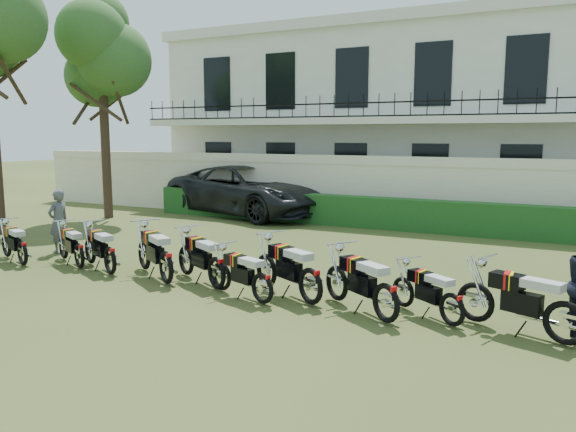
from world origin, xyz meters
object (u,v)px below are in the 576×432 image
motorcycle_6 (311,277)px  suv (248,190)px  motorcycle_5 (262,281)px  motorcycle_8 (452,301)px  motorcycle_3 (166,259)px  tree_west_near (102,52)px  motorcycle_2 (110,254)px  motorcycle_0 (22,247)px  motorcycle_9 (566,312)px  motorcycle_4 (217,265)px  inspector (59,221)px  motorcycle_7 (386,293)px  motorcycle_1 (79,250)px

motorcycle_6 → suv: (-6.79, 9.25, 0.41)m
motorcycle_5 → motorcycle_8: size_ratio=1.17×
motorcycle_3 → tree_west_near: bearing=82.4°
motorcycle_2 → motorcycle_0: bearing=122.5°
motorcycle_9 → motorcycle_4: bearing=108.1°
tree_west_near → inspector: (3.32, -5.14, -5.07)m
motorcycle_8 → inspector: (-10.13, 1.26, 0.39)m
motorcycle_6 → motorcycle_7: size_ratio=1.08×
motorcycle_0 → motorcycle_5: bearing=-69.4°
motorcycle_0 → motorcycle_8: bearing=-67.3°
motorcycle_7 → motorcycle_9: (2.58, 0.21, 0.00)m
motorcycle_6 → motorcycle_9: size_ratio=0.97×
motorcycle_3 → motorcycle_7: size_ratio=1.06×
motorcycle_1 → inspector: bearing=85.6°
motorcycle_6 → motorcycle_7: (1.48, -0.33, -0.01)m
tree_west_near → motorcycle_0: (3.82, -6.64, -5.44)m
suv → motorcycle_7: bearing=-123.8°
motorcycle_5 → motorcycle_2: bearing=104.8°
motorcycle_9 → inspector: size_ratio=1.20×
suv → inspector: size_ratio=4.13×
motorcycle_3 → motorcycle_9: 7.23m
motorcycle_5 → motorcycle_7: bearing=-70.1°
suv → motorcycle_4: bearing=-137.2°
motorcycle_9 → inspector: inspector is taller
motorcycle_1 → suv: suv is taller
motorcycle_2 → motorcycle_7: size_ratio=1.01×
motorcycle_6 → motorcycle_0: bearing=120.0°
inspector → suv: bearing=175.6°
motorcycle_0 → suv: 9.52m
motorcycle_9 → motorcycle_7: bearing=114.7°
motorcycle_0 → motorcycle_5: motorcycle_0 is taller
motorcycle_5 → motorcycle_7: motorcycle_7 is taller
tree_west_near → motorcycle_6: tree_west_near is taller
motorcycle_1 → motorcycle_7: motorcycle_7 is taller
motorcycle_6 → motorcycle_9: (4.06, -0.12, -0.01)m
motorcycle_4 → motorcycle_6: 2.05m
motorcycle_2 → inspector: 3.20m
motorcycle_0 → suv: bearing=19.0°
motorcycle_6 → motorcycle_7: 1.52m
motorcycle_1 → motorcycle_5: 5.03m
motorcycle_6 → motorcycle_1: bearing=116.6°
motorcycle_4 → motorcycle_0: bearing=121.7°
motorcycle_6 → motorcycle_8: size_ratio=1.31×
motorcycle_6 → motorcycle_9: motorcycle_6 is taller
motorcycle_0 → suv: suv is taller
motorcycle_1 → motorcycle_2: (1.05, -0.13, 0.03)m
motorcycle_0 → motorcycle_9: 11.23m
motorcycle_3 → motorcycle_6: size_ratio=0.98×
motorcycle_2 → motorcycle_9: (8.80, -0.13, 0.03)m
motorcycle_1 → motorcycle_5: size_ratio=0.97×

